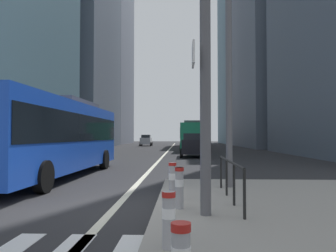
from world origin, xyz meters
TOP-DOWN VIEW (x-y plane):
  - ground_plane at (0.00, 20.00)m, footprint 160.00×160.00m
  - lane_centre_line at (0.00, 30.00)m, footprint 0.20×80.00m
  - office_tower_left_mid at (-16.00, 43.70)m, footprint 12.11×18.87m
  - office_tower_left_far at (-16.00, 67.26)m, footprint 10.38×18.60m
  - office_tower_right_mid at (17.00, 44.20)m, footprint 11.92×20.48m
  - office_tower_right_far at (17.00, 68.18)m, footprint 12.06×18.43m
  - city_bus_blue_oncoming at (-3.72, 5.37)m, footprint 2.84×11.48m
  - city_bus_red_receding at (2.83, 30.61)m, footprint 2.90×11.35m
  - city_bus_red_distant at (3.55, 50.04)m, footprint 2.70×11.40m
  - car_oncoming_mid at (-4.65, 49.35)m, footprint 2.11×4.47m
  - car_receding_near at (2.49, 19.06)m, footprint 2.08×4.43m
  - traffic_signal_gantry at (0.16, -1.50)m, footprint 5.81×0.65m
  - street_lamp_post at (3.09, 2.19)m, footprint 5.50×0.32m
  - bollard_left at (1.42, -3.49)m, footprint 0.20×0.20m
  - bollard_right at (1.55, -0.92)m, footprint 0.20×0.20m
  - bollard_back at (1.37, 0.07)m, footprint 0.20×0.20m
  - pedestrian_railing at (2.80, 0.08)m, footprint 0.06×3.81m

SIDE VIEW (x-z plane):
  - ground_plane at x=0.00m, z-range 0.00..0.00m
  - lane_centre_line at x=0.00m, z-range 0.00..0.01m
  - bollard_left at x=1.42m, z-range 0.20..1.00m
  - bollard_right at x=1.55m, z-range 0.20..1.10m
  - bollard_back at x=1.37m, z-range 0.20..1.12m
  - pedestrian_railing at x=2.80m, z-range 0.37..1.35m
  - car_receding_near at x=2.49m, z-range 0.02..1.96m
  - car_oncoming_mid at x=-4.65m, z-range 0.02..1.96m
  - city_bus_red_receding at x=2.83m, z-range 0.14..3.54m
  - city_bus_red_distant at x=3.55m, z-range 0.14..3.54m
  - city_bus_blue_oncoming at x=-3.72m, z-range 0.14..3.54m
  - traffic_signal_gantry at x=0.16m, z-range 1.09..7.09m
  - street_lamp_post at x=3.09m, z-range 1.28..9.28m
  - office_tower_right_mid at x=17.00m, z-range 0.00..31.43m
  - office_tower_left_mid at x=-16.00m, z-range 0.00..35.15m
  - office_tower_right_far at x=17.00m, z-range 0.00..41.43m
  - office_tower_left_far at x=-16.00m, z-range 0.00..53.75m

